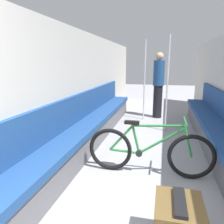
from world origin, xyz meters
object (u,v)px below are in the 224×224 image
(bench_seat_row_right, at_px, (219,135))
(grab_pole_far, at_px, (167,86))
(bench_seat_row_left, at_px, (91,126))
(bicycle, at_px, (149,151))
(grab_pole_near, at_px, (144,82))
(passenger_standing, at_px, (158,85))

(bench_seat_row_right, relative_size, grab_pole_far, 2.63)
(bench_seat_row_right, bearing_deg, bench_seat_row_left, 180.00)
(bench_seat_row_left, height_order, bicycle, bench_seat_row_left)
(bicycle, xyz_separation_m, grab_pole_near, (-0.36, 3.03, 0.69))
(bench_seat_row_right, xyz_separation_m, bicycle, (-1.11, -1.03, 0.02))
(bench_seat_row_right, distance_m, grab_pole_near, 2.58)
(bicycle, distance_m, passenger_standing, 3.37)
(grab_pole_near, distance_m, passenger_standing, 0.47)
(grab_pole_near, relative_size, grab_pole_far, 1.00)
(bicycle, bearing_deg, bench_seat_row_left, 150.86)
(grab_pole_far, distance_m, passenger_standing, 1.24)
(grab_pole_far, bearing_deg, bench_seat_row_left, -142.76)
(bicycle, relative_size, grab_pole_near, 0.82)
(bench_seat_row_right, bearing_deg, grab_pole_far, 129.57)
(bench_seat_row_left, bearing_deg, grab_pole_far, 37.24)
(bench_seat_row_left, height_order, bench_seat_row_right, same)
(bench_seat_row_left, bearing_deg, bicycle, -40.82)
(bench_seat_row_left, distance_m, grab_pole_near, 2.28)
(bench_seat_row_left, relative_size, grab_pole_near, 2.63)
(bench_seat_row_right, bearing_deg, bicycle, -137.26)
(grab_pole_near, height_order, grab_pole_far, same)
(passenger_standing, bearing_deg, grab_pole_far, -120.57)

